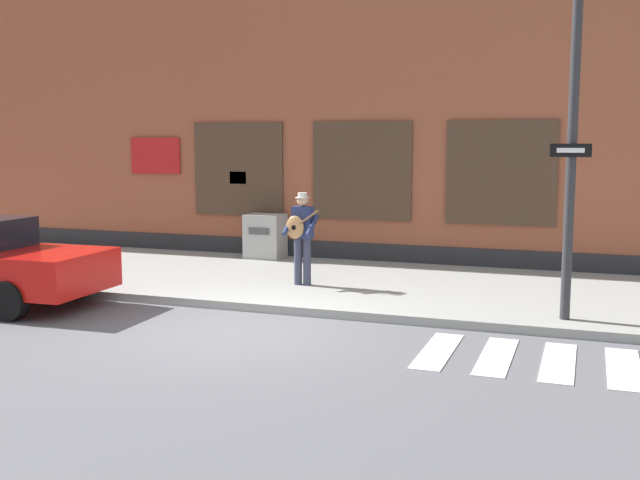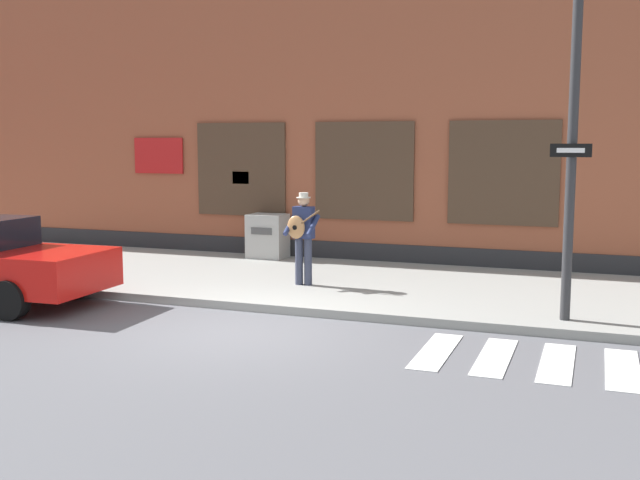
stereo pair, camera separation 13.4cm
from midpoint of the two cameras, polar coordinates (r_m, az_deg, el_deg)
The scene contains 7 objects.
ground_plane at distance 11.59m, azimuth -5.87°, elevation -6.91°, with size 160.00×160.00×0.00m, color #56565B.
sidewalk at distance 15.03m, azimuth 0.64°, elevation -3.26°, with size 28.00×5.22×0.15m.
building_backdrop at distance 19.18m, azimuth 5.40°, elevation 9.79°, with size 28.00×4.06×7.33m.
crosswalk at distance 10.39m, azimuth 22.41°, elevation -9.10°, with size 5.20×1.90×0.01m.
busker at distance 14.24m, azimuth -1.08°, elevation 0.57°, with size 0.71×0.53×1.77m.
traffic_light at distance 10.90m, azimuth 18.45°, elevation 11.92°, with size 0.70×2.93×5.28m.
utility_box at distance 17.74m, azimuth -3.79°, elevation 0.31°, with size 0.87×0.71×1.03m.
Camera 2 is at (5.07, -10.02, 2.86)m, focal length 42.00 mm.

